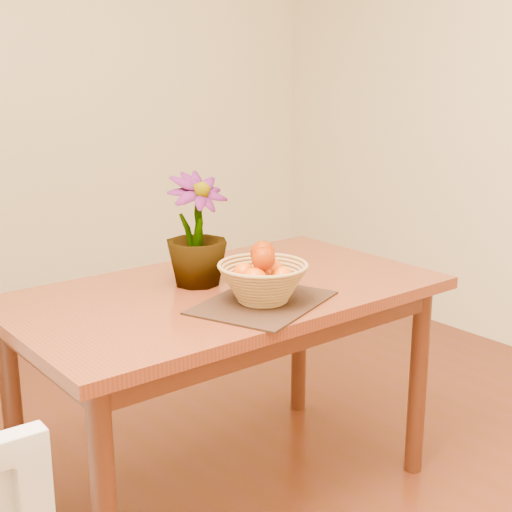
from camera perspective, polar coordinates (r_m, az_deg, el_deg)
wall_back at (r=3.98m, az=-19.82°, el=12.55°), size 4.00×0.02×2.70m
table at (r=2.36m, az=-2.46°, el=-4.59°), size 1.40×0.80×0.75m
placemat at (r=2.18m, az=0.55°, el=-3.75°), size 0.51×0.45×0.01m
wicker_basket at (r=2.16m, az=0.55°, el=-2.27°), size 0.28×0.28×0.11m
orange_pile at (r=2.14m, az=0.55°, el=-0.82°), size 0.19×0.18×0.14m
potted_plant at (r=2.33m, az=-4.80°, el=2.08°), size 0.21×0.21×0.37m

